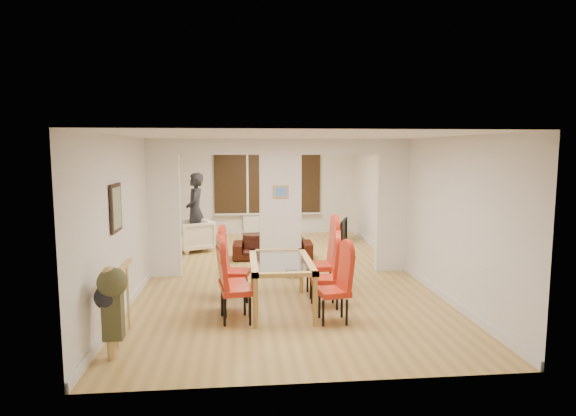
{
  "coord_description": "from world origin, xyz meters",
  "views": [
    {
      "loc": [
        -0.75,
        -9.17,
        2.4
      ],
      "look_at": [
        0.21,
        0.6,
        1.2
      ],
      "focal_mm": 30.0,
      "sensor_mm": 36.0,
      "label": 1
    }
  ],
  "objects": [
    {
      "name": "divider_wall",
      "position": [
        0.0,
        0.0,
        1.3
      ],
      "size": [
        5.0,
        0.18,
        2.6
      ],
      "primitive_type": "cube",
      "color": "white",
      "rests_on": "floor"
    },
    {
      "name": "dining_chair_lc",
      "position": [
        -0.85,
        -1.65,
        0.53
      ],
      "size": [
        0.49,
        0.49,
        1.06
      ],
      "primitive_type": null,
      "rotation": [
        0.0,
        0.0,
        -0.16
      ],
      "color": "red",
      "rests_on": "floor"
    },
    {
      "name": "dining_chair_ra",
      "position": [
        0.51,
        -2.76,
        0.51
      ],
      "size": [
        0.48,
        0.48,
        1.01
      ],
      "primitive_type": null,
      "rotation": [
        0.0,
        0.0,
        0.19
      ],
      "color": "red",
      "rests_on": "floor"
    },
    {
      "name": "sofa",
      "position": [
        -0.07,
        1.28,
        0.25
      ],
      "size": [
        1.77,
        0.74,
        0.51
      ],
      "primitive_type": "imported",
      "rotation": [
        0.0,
        0.0,
        -0.04
      ],
      "color": "black",
      "rests_on": "floor"
    },
    {
      "name": "dining_chair_rc",
      "position": [
        0.54,
        -1.52,
        0.59
      ],
      "size": [
        0.49,
        0.49,
        1.17
      ],
      "primitive_type": null,
      "rotation": [
        0.0,
        0.0,
        0.05
      ],
      "color": "red",
      "rests_on": "floor"
    },
    {
      "name": "room_walls",
      "position": [
        0.0,
        0.0,
        1.3
      ],
      "size": [
        5.0,
        9.0,
        2.6
      ],
      "primitive_type": null,
      "color": "silver",
      "rests_on": "floor"
    },
    {
      "name": "television",
      "position": [
        1.83,
        3.13,
        0.29
      ],
      "size": [
        0.98,
        0.46,
        0.57
      ],
      "primitive_type": "imported",
      "rotation": [
        0.0,
        0.0,
        1.22
      ],
      "color": "black",
      "rests_on": "floor"
    },
    {
      "name": "wall_poster",
      "position": [
        -2.47,
        -2.4,
        1.6
      ],
      "size": [
        0.04,
        0.52,
        0.67
      ],
      "primitive_type": "cube",
      "color": "gray",
      "rests_on": "room_walls"
    },
    {
      "name": "radiator",
      "position": [
        0.0,
        4.4,
        0.3
      ],
      "size": [
        1.4,
        0.08,
        0.5
      ],
      "primitive_type": "cube",
      "color": "white",
      "rests_on": "floor"
    },
    {
      "name": "dining_chair_lb",
      "position": [
        -0.88,
        -2.21,
        0.51
      ],
      "size": [
        0.46,
        0.46,
        1.02
      ],
      "primitive_type": null,
      "rotation": [
        0.0,
        0.0,
        0.14
      ],
      "color": "red",
      "rests_on": "floor"
    },
    {
      "name": "bay_window_blinds",
      "position": [
        0.0,
        4.44,
        1.5
      ],
      "size": [
        3.0,
        0.08,
        1.8
      ],
      "primitive_type": "cube",
      "color": "black",
      "rests_on": "room_walls"
    },
    {
      "name": "bowl",
      "position": [
        0.21,
        2.17,
        0.27
      ],
      "size": [
        0.2,
        0.2,
        0.05
      ],
      "primitive_type": "imported",
      "color": "#352312",
      "rests_on": "coffee_table"
    },
    {
      "name": "coffee_table",
      "position": [
        0.23,
        2.22,
        0.12
      ],
      "size": [
        1.13,
        0.66,
        0.25
      ],
      "primitive_type": null,
      "rotation": [
        0.0,
        0.0,
        0.11
      ],
      "color": "#352312",
      "rests_on": "floor"
    },
    {
      "name": "bottle",
      "position": [
        0.35,
        2.32,
        0.4
      ],
      "size": [
        0.08,
        0.08,
        0.3
      ],
      "primitive_type": "cylinder",
      "color": "#143F19",
      "rests_on": "coffee_table"
    },
    {
      "name": "pendant_light",
      "position": [
        0.3,
        3.3,
        2.15
      ],
      "size": [
        0.36,
        0.36,
        0.36
      ],
      "primitive_type": "sphere",
      "color": "orange",
      "rests_on": "room_walls"
    },
    {
      "name": "dining_chair_la",
      "position": [
        -0.82,
        -2.62,
        0.53
      ],
      "size": [
        0.48,
        0.48,
        1.07
      ],
      "primitive_type": null,
      "rotation": [
        0.0,
        0.0,
        0.14
      ],
      "color": "red",
      "rests_on": "floor"
    },
    {
      "name": "armchair",
      "position": [
        -1.88,
        2.23,
        0.37
      ],
      "size": [
        1.06,
        1.07,
        0.74
      ],
      "primitive_type": "imported",
      "rotation": [
        0.0,
        0.0,
        -1.12
      ],
      "color": "#EEE6CA",
      "rests_on": "floor"
    },
    {
      "name": "pillar_photo",
      "position": [
        0.0,
        -0.1,
        1.6
      ],
      "size": [
        0.3,
        0.03,
        0.25
      ],
      "primitive_type": "cube",
      "color": "#4C8CD8",
      "rests_on": "divider_wall"
    },
    {
      "name": "dining_chair_rb",
      "position": [
        0.5,
        -2.11,
        0.51
      ],
      "size": [
        0.45,
        0.45,
        1.02
      ],
      "primitive_type": null,
      "rotation": [
        0.0,
        0.0,
        -0.11
      ],
      "color": "red",
      "rests_on": "floor"
    },
    {
      "name": "floor",
      "position": [
        0.0,
        0.0,
        0.0
      ],
      "size": [
        5.0,
        9.0,
        0.01
      ],
      "primitive_type": "cube",
      "color": "tan",
      "rests_on": "ground"
    },
    {
      "name": "shoes",
      "position": [
        0.19,
        -0.31,
        0.05
      ],
      "size": [
        0.23,
        0.25,
        0.1
      ],
      "primitive_type": null,
      "color": "black",
      "rests_on": "floor"
    },
    {
      "name": "person",
      "position": [
        -1.86,
        2.52,
        0.92
      ],
      "size": [
        0.68,
        0.46,
        1.84
      ],
      "primitive_type": "imported",
      "rotation": [
        0.0,
        0.0,
        -1.54
      ],
      "color": "black",
      "rests_on": "floor"
    },
    {
      "name": "dining_table",
      "position": [
        -0.17,
        -2.14,
        0.38
      ],
      "size": [
        0.91,
        1.62,
        0.76
      ],
      "primitive_type": null,
      "color": "#B68C43",
      "rests_on": "floor"
    },
    {
      "name": "stair_newel",
      "position": [
        -2.25,
        -3.2,
        0.55
      ],
      "size": [
        0.4,
        1.2,
        1.1
      ],
      "primitive_type": null,
      "color": "tan",
      "rests_on": "floor"
    }
  ]
}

